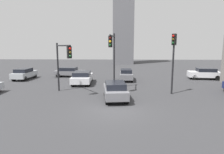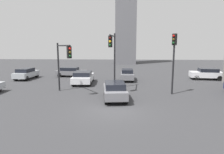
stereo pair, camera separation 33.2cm
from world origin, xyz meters
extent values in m
plane|color=#38383A|center=(0.00, 0.00, 0.00)|extent=(99.48, 99.48, 0.00)
cylinder|color=black|center=(-0.14, 6.87, 2.80)|extent=(0.16, 0.16, 5.61)
cylinder|color=black|center=(-0.29, 5.40, 5.29)|extent=(0.41, 2.95, 0.12)
cube|color=black|center=(-0.41, 4.18, 4.74)|extent=(0.35, 0.35, 1.00)
sphere|color=#4C0F0C|center=(-0.42, 3.98, 5.04)|extent=(0.20, 0.20, 0.20)
sphere|color=yellow|center=(-0.42, 3.98, 4.74)|extent=(0.20, 0.20, 0.20)
sphere|color=#14471E|center=(-0.42, 3.98, 4.44)|extent=(0.20, 0.20, 0.20)
cylinder|color=black|center=(-5.54, 5.49, 2.32)|extent=(0.16, 0.16, 4.65)
cylinder|color=black|center=(-4.57, 4.17, 4.39)|extent=(2.03, 2.72, 0.12)
cube|color=black|center=(-3.76, 3.04, 3.84)|extent=(0.45, 0.45, 1.00)
sphere|color=red|center=(-3.64, 2.88, 4.14)|extent=(0.20, 0.20, 0.20)
sphere|color=#594714|center=(-3.64, 2.88, 3.84)|extent=(0.20, 0.20, 0.20)
sphere|color=#14471E|center=(-3.64, 2.88, 3.54)|extent=(0.20, 0.20, 0.20)
cylinder|color=black|center=(5.21, 4.66, 2.71)|extent=(0.16, 0.16, 5.42)
cube|color=black|center=(5.21, 4.66, 4.92)|extent=(0.45, 0.45, 1.00)
sphere|color=red|center=(5.08, 4.50, 5.22)|extent=(0.20, 0.20, 0.20)
sphere|color=#594714|center=(5.08, 4.50, 4.92)|extent=(0.20, 0.20, 0.20)
sphere|color=#14471E|center=(5.08, 4.50, 4.62)|extent=(0.20, 0.20, 0.20)
cube|color=silver|center=(11.64, 12.77, 0.67)|extent=(4.20, 2.28, 0.69)
cube|color=black|center=(11.84, 12.74, 1.23)|extent=(2.42, 1.86, 0.51)
cylinder|color=black|center=(10.19, 12.18, 0.32)|extent=(0.67, 0.40, 0.64)
cylinder|color=black|center=(10.37, 13.67, 0.32)|extent=(0.67, 0.40, 0.64)
cylinder|color=black|center=(12.91, 11.86, 0.32)|extent=(0.67, 0.40, 0.64)
cylinder|color=black|center=(13.08, 13.35, 0.32)|extent=(0.67, 0.40, 0.64)
cube|color=silver|center=(-3.92, 9.24, 0.63)|extent=(2.32, 4.63, 0.67)
cube|color=black|center=(-3.91, 9.01, 1.19)|extent=(1.96, 2.63, 0.51)
cylinder|color=black|center=(-4.85, 10.73, 0.30)|extent=(0.41, 0.62, 0.60)
cylinder|color=black|center=(-3.15, 10.82, 0.30)|extent=(0.41, 0.62, 0.60)
cylinder|color=black|center=(-4.69, 7.65, 0.30)|extent=(0.41, 0.62, 0.60)
cylinder|color=black|center=(-2.99, 7.74, 0.30)|extent=(0.41, 0.62, 0.60)
cube|color=slate|center=(1.29, 11.59, 0.64)|extent=(1.61, 3.95, 0.65)
cube|color=black|center=(1.29, 11.78, 1.16)|extent=(1.41, 2.22, 0.48)
cylinder|color=black|center=(1.92, 10.24, 0.31)|extent=(0.29, 0.63, 0.62)
cylinder|color=black|center=(0.63, 10.25, 0.31)|extent=(0.29, 0.63, 0.62)
cylinder|color=black|center=(1.94, 12.92, 0.31)|extent=(0.29, 0.63, 0.62)
cylinder|color=black|center=(0.65, 12.93, 0.31)|extent=(0.29, 0.63, 0.62)
cube|color=#ADB2B7|center=(-12.09, 11.86, 0.65)|extent=(1.91, 4.05, 0.67)
cube|color=black|center=(-12.10, 11.66, 1.20)|extent=(1.62, 2.29, 0.51)
cylinder|color=black|center=(-12.73, 13.24, 0.31)|extent=(0.34, 0.64, 0.63)
cylinder|color=black|center=(-11.32, 13.18, 0.31)|extent=(0.34, 0.64, 0.63)
cylinder|color=black|center=(-12.86, 10.54, 0.31)|extent=(0.34, 0.64, 0.63)
cylinder|color=black|center=(-11.44, 10.48, 0.31)|extent=(0.34, 0.64, 0.63)
cube|color=slate|center=(0.04, 2.64, 0.66)|extent=(2.21, 4.17, 0.66)
cube|color=black|center=(0.07, 2.45, 1.21)|extent=(1.79, 2.40, 0.51)
cylinder|color=black|center=(-0.83, 3.91, 0.34)|extent=(0.39, 0.70, 0.67)
cylinder|color=black|center=(0.59, 4.08, 0.34)|extent=(0.39, 0.70, 0.67)
cylinder|color=black|center=(-0.51, 1.21, 0.34)|extent=(0.39, 0.70, 0.67)
cylinder|color=black|center=(0.91, 1.38, 0.34)|extent=(0.39, 0.70, 0.67)
cube|color=slate|center=(-6.67, 14.16, 0.60)|extent=(4.28, 2.11, 0.57)
cube|color=black|center=(-6.88, 14.17, 1.10)|extent=(2.44, 1.76, 0.50)
cylinder|color=black|center=(-5.21, 14.79, 0.32)|extent=(0.65, 0.37, 0.63)
cylinder|color=black|center=(-5.32, 13.31, 0.32)|extent=(0.65, 0.37, 0.63)
cylinder|color=black|center=(-8.02, 15.00, 0.32)|extent=(0.65, 0.37, 0.63)
cylinder|color=black|center=(-8.13, 13.52, 0.32)|extent=(0.65, 0.37, 0.63)
cube|color=slate|center=(1.37, 35.71, 12.44)|extent=(4.96, 4.96, 24.88)
camera|label=1|loc=(0.34, -12.79, 4.36)|focal=30.86mm
camera|label=2|loc=(0.67, -12.78, 4.36)|focal=30.86mm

